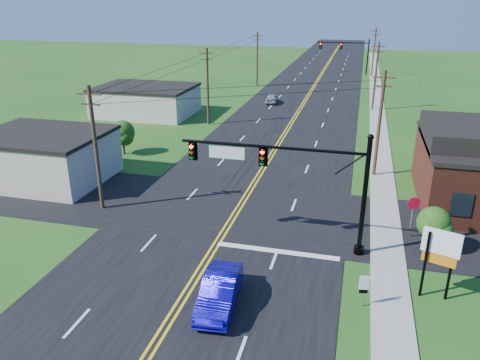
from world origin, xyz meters
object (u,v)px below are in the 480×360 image
(signal_mast_main, at_px, (288,174))
(blue_car, at_px, (219,292))
(signal_mast_far, at_px, (346,50))
(stop_sign, at_px, (413,207))
(route_sign, at_px, (364,286))

(signal_mast_main, bearing_deg, blue_car, -107.41)
(signal_mast_main, bearing_deg, signal_mast_far, 89.92)
(signal_mast_far, height_order, blue_car, signal_mast_far)
(signal_mast_far, relative_size, blue_car, 2.30)
(signal_mast_far, relative_size, stop_sign, 4.58)
(route_sign, bearing_deg, stop_sign, 61.69)
(signal_mast_main, relative_size, signal_mast_far, 1.03)
(signal_mast_far, xyz_separation_m, route_sign, (4.63, -77.25, -3.34))
(signal_mast_main, height_order, route_sign, signal_mast_main)
(signal_mast_main, height_order, stop_sign, signal_mast_main)
(signal_mast_far, height_order, route_sign, signal_mast_far)
(signal_mast_main, xyz_separation_m, stop_sign, (7.71, 3.98, -3.02))
(blue_car, bearing_deg, route_sign, 8.79)
(signal_mast_main, relative_size, stop_sign, 4.71)
(signal_mast_far, distance_m, stop_sign, 68.51)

